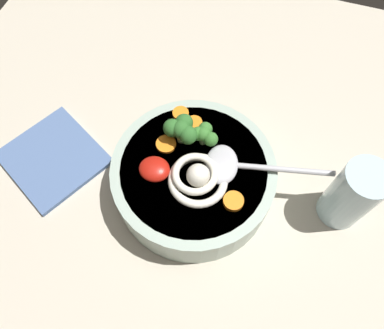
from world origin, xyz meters
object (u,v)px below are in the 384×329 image
soup_bowl (192,175)px  noodle_pile (197,177)px  folded_napkin (54,158)px  soup_spoon (232,165)px  drinking_glass (352,195)px

soup_bowl → noodle_pile: (-1.41, 2.12, 4.36)cm
folded_napkin → noodle_pile: bearing=-179.0°
soup_bowl → soup_spoon: (-5.26, -1.18, 4.07)cm
noodle_pile → folded_napkin: bearing=1.0°
soup_bowl → folded_napkin: 22.43cm
folded_napkin → soup_spoon: bearing=-172.3°
soup_bowl → folded_napkin: size_ratio=1.63×
soup_spoon → folded_napkin: 28.50cm
soup_bowl → noodle_pile: size_ratio=2.61×
drinking_glass → folded_napkin: (43.68, 5.21, -5.48)cm
soup_bowl → soup_spoon: size_ratio=1.30×
soup_bowl → drinking_glass: size_ratio=1.94×
noodle_pile → folded_napkin: 24.64cm
soup_bowl → folded_napkin: bearing=6.5°
noodle_pile → drinking_glass: (-20.19, -4.80, -1.97)cm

